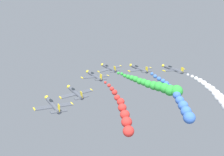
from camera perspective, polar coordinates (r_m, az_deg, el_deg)
airplane_lead at (r=96.01m, az=-0.63°, el=2.18°), size 9.55×10.35×2.51m
smoke_trail_lead at (r=79.74m, az=10.20°, el=-1.85°), size 8.71×24.20×3.58m
airplane_left_inner at (r=84.48m, az=-3.80°, el=0.47°), size 9.56×10.35×2.44m
smoke_trail_left_inner at (r=65.08m, az=2.49°, el=-7.78°), size 7.01×22.64×6.25m
airplane_right_inner at (r=93.24m, az=5.93°, el=2.03°), size 9.56×10.35×2.32m
smoke_trail_right_inner at (r=74.20m, az=14.50°, el=-5.18°), size 7.74×25.14×6.61m
airplane_left_outer at (r=73.70m, az=-7.91°, el=-3.14°), size 9.57×10.35×2.35m
airplane_right_outer at (r=94.27m, az=13.14°, el=1.88°), size 9.56×10.35×2.43m
smoke_trail_right_outer at (r=78.77m, az=21.78°, el=-3.56°), size 6.84×21.16×4.47m
airplane_trailing at (r=64.96m, az=-12.67°, el=-5.72°), size 9.56×10.35×2.37m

